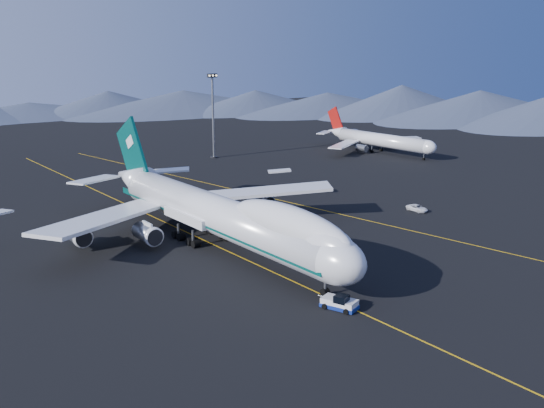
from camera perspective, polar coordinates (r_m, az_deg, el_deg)
ground at (r=102.60m, az=-5.04°, el=-4.06°), size 500.00×500.00×0.00m
taxiway_line_main at (r=102.59m, az=-5.04°, el=-4.05°), size 0.25×220.00×0.01m
taxiway_line_side at (r=127.64m, az=3.92°, el=-0.37°), size 28.08×198.09×0.01m
boeing_747 at (r=100.96m, az=-5.12°, el=-0.92°), size 59.62×72.43×19.37m
pushback_tug at (r=79.02m, az=6.36°, el=-9.32°), size 3.81×5.18×2.03m
second_jet at (r=200.74m, az=9.93°, el=5.97°), size 41.69×47.10×13.40m
service_van at (r=128.17m, az=13.51°, el=-0.38°), size 2.42×4.81×1.31m
floodlight_mast at (r=187.06m, az=-5.57°, el=8.27°), size 3.15×2.36×25.52m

